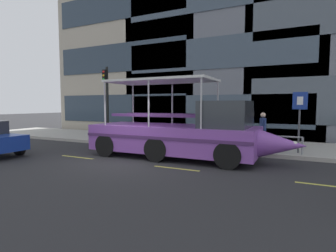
% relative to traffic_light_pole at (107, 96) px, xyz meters
% --- Properties ---
extents(ground_plane, '(120.00, 120.00, 0.00)m').
position_rel_traffic_light_pole_xyz_m(ground_plane, '(4.15, -3.74, -2.84)').
color(ground_plane, '#2B2B2D').
extents(sidewalk, '(32.00, 4.80, 0.18)m').
position_rel_traffic_light_pole_xyz_m(sidewalk, '(4.15, 1.86, -2.75)').
color(sidewalk, '#A8A59E').
rests_on(sidewalk, ground_plane).
extents(curb_edge, '(32.00, 0.18, 0.18)m').
position_rel_traffic_light_pole_xyz_m(curb_edge, '(4.15, -0.63, -2.75)').
color(curb_edge, '#B2ADA3').
rests_on(curb_edge, ground_plane).
extents(lane_centreline, '(25.80, 0.12, 0.01)m').
position_rel_traffic_light_pole_xyz_m(lane_centreline, '(4.15, -4.26, -2.84)').
color(lane_centreline, '#DBD64C').
rests_on(lane_centreline, ground_plane).
extents(curb_guardrail, '(11.35, 0.09, 0.77)m').
position_rel_traffic_light_pole_xyz_m(curb_guardrail, '(5.05, -0.29, -2.13)').
color(curb_guardrail, gray).
rests_on(curb_guardrail, sidewalk).
extents(traffic_light_pole, '(0.24, 0.46, 4.41)m').
position_rel_traffic_light_pole_xyz_m(traffic_light_pole, '(0.00, 0.00, 0.00)').
color(traffic_light_pole, black).
rests_on(traffic_light_pole, sidewalk).
extents(parking_sign, '(0.60, 0.12, 2.69)m').
position_rel_traffic_light_pole_xyz_m(parking_sign, '(10.52, 0.10, -0.84)').
color(parking_sign, '#4C4F54').
rests_on(parking_sign, sidewalk).
extents(duck_tour_boat, '(9.12, 2.65, 3.42)m').
position_rel_traffic_light_pole_xyz_m(duck_tour_boat, '(6.03, -2.37, -1.77)').
color(duck_tour_boat, purple).
rests_on(duck_tour_boat, ground_plane).
extents(pedestrian_near_bow, '(0.33, 0.45, 1.76)m').
position_rel_traffic_light_pole_xyz_m(pedestrian_near_bow, '(8.94, 0.71, -1.60)').
color(pedestrian_near_bow, '#1E2338').
rests_on(pedestrian_near_bow, sidewalk).
extents(pedestrian_mid_left, '(0.26, 0.41, 1.51)m').
position_rel_traffic_light_pole_xyz_m(pedestrian_mid_left, '(6.36, 0.85, -1.75)').
color(pedestrian_mid_left, '#47423D').
rests_on(pedestrian_mid_left, sidewalk).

